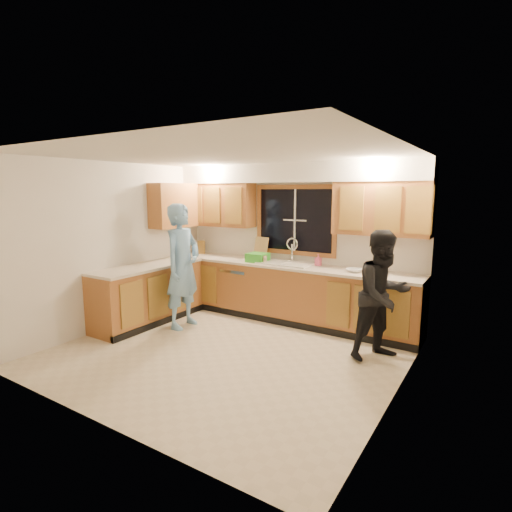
{
  "coord_description": "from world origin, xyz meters",
  "views": [
    {
      "loc": [
        2.93,
        -3.95,
        2.07
      ],
      "look_at": [
        0.03,
        0.65,
        1.18
      ],
      "focal_mm": 28.0,
      "sensor_mm": 36.0,
      "label": 1
    }
  ],
  "objects_px": {
    "soap_bottle": "(318,260)",
    "bowl": "(354,270)",
    "woman": "(383,295)",
    "man": "(183,266)",
    "sink": "(286,267)",
    "knife_block": "(201,247)",
    "dish_crate": "(258,258)",
    "dishwasher": "(242,288)",
    "stove": "(119,302)"
  },
  "relations": [
    {
      "from": "soap_bottle",
      "to": "bowl",
      "type": "bearing_deg",
      "value": -17.48
    },
    {
      "from": "woman",
      "to": "man",
      "type": "bearing_deg",
      "value": 132.78
    },
    {
      "from": "sink",
      "to": "woman",
      "type": "bearing_deg",
      "value": -22.34
    },
    {
      "from": "knife_block",
      "to": "dish_crate",
      "type": "bearing_deg",
      "value": -52.61
    },
    {
      "from": "dish_crate",
      "to": "man",
      "type": "bearing_deg",
      "value": -124.08
    },
    {
      "from": "dishwasher",
      "to": "dish_crate",
      "type": "bearing_deg",
      "value": -12.33
    },
    {
      "from": "woman",
      "to": "bowl",
      "type": "bearing_deg",
      "value": 76.95
    },
    {
      "from": "man",
      "to": "woman",
      "type": "height_order",
      "value": "man"
    },
    {
      "from": "man",
      "to": "woman",
      "type": "relative_size",
      "value": 1.17
    },
    {
      "from": "bowl",
      "to": "stove",
      "type": "bearing_deg",
      "value": -148.99
    },
    {
      "from": "dishwasher",
      "to": "bowl",
      "type": "bearing_deg",
      "value": -1.41
    },
    {
      "from": "stove",
      "to": "man",
      "type": "height_order",
      "value": "man"
    },
    {
      "from": "sink",
      "to": "stove",
      "type": "xyz_separation_m",
      "value": [
        -1.8,
        -1.82,
        -0.41
      ]
    },
    {
      "from": "man",
      "to": "soap_bottle",
      "type": "relative_size",
      "value": 10.46
    },
    {
      "from": "sink",
      "to": "knife_block",
      "type": "relative_size",
      "value": 3.55
    },
    {
      "from": "stove",
      "to": "bowl",
      "type": "bearing_deg",
      "value": 31.01
    },
    {
      "from": "soap_bottle",
      "to": "woman",
      "type": "bearing_deg",
      "value": -34.48
    },
    {
      "from": "dish_crate",
      "to": "soap_bottle",
      "type": "height_order",
      "value": "soap_bottle"
    },
    {
      "from": "sink",
      "to": "man",
      "type": "xyz_separation_m",
      "value": [
        -1.18,
        -1.12,
        0.08
      ]
    },
    {
      "from": "soap_bottle",
      "to": "man",
      "type": "bearing_deg",
      "value": -142.8
    },
    {
      "from": "man",
      "to": "bowl",
      "type": "distance_m",
      "value": 2.54
    },
    {
      "from": "man",
      "to": "knife_block",
      "type": "distance_m",
      "value": 1.41
    },
    {
      "from": "sink",
      "to": "bowl",
      "type": "relative_size",
      "value": 4.02
    },
    {
      "from": "sink",
      "to": "stove",
      "type": "height_order",
      "value": "sink"
    },
    {
      "from": "bowl",
      "to": "sink",
      "type": "bearing_deg",
      "value": 176.79
    },
    {
      "from": "knife_block",
      "to": "bowl",
      "type": "relative_size",
      "value": 1.13
    },
    {
      "from": "stove",
      "to": "woman",
      "type": "height_order",
      "value": "woman"
    },
    {
      "from": "dishwasher",
      "to": "man",
      "type": "distance_m",
      "value": 1.28
    },
    {
      "from": "bowl",
      "to": "dish_crate",
      "type": "bearing_deg",
      "value": -178.88
    },
    {
      "from": "stove",
      "to": "woman",
      "type": "xyz_separation_m",
      "value": [
        3.52,
        1.12,
        0.36
      ]
    },
    {
      "from": "sink",
      "to": "soap_bottle",
      "type": "bearing_deg",
      "value": 15.99
    },
    {
      "from": "knife_block",
      "to": "soap_bottle",
      "type": "xyz_separation_m",
      "value": [
        2.34,
        0.03,
        -0.03
      ]
    },
    {
      "from": "dishwasher",
      "to": "man",
      "type": "relative_size",
      "value": 0.43
    },
    {
      "from": "bowl",
      "to": "man",
      "type": "bearing_deg",
      "value": -155.31
    },
    {
      "from": "man",
      "to": "woman",
      "type": "xyz_separation_m",
      "value": [
        2.9,
        0.42,
        -0.14
      ]
    },
    {
      "from": "man",
      "to": "knife_block",
      "type": "relative_size",
      "value": 7.79
    },
    {
      "from": "stove",
      "to": "woman",
      "type": "relative_size",
      "value": 0.56
    },
    {
      "from": "knife_block",
      "to": "dishwasher",
      "type": "bearing_deg",
      "value": -51.22
    },
    {
      "from": "man",
      "to": "dish_crate",
      "type": "xyz_separation_m",
      "value": [
        0.7,
        1.03,
        0.05
      ]
    },
    {
      "from": "stove",
      "to": "soap_bottle",
      "type": "relative_size",
      "value": 4.99
    },
    {
      "from": "stove",
      "to": "knife_block",
      "type": "bearing_deg",
      "value": 91.48
    },
    {
      "from": "woman",
      "to": "soap_bottle",
      "type": "distance_m",
      "value": 1.51
    },
    {
      "from": "stove",
      "to": "dish_crate",
      "type": "bearing_deg",
      "value": 52.71
    },
    {
      "from": "bowl",
      "to": "woman",
      "type": "bearing_deg",
      "value": -47.59
    },
    {
      "from": "dishwasher",
      "to": "soap_bottle",
      "type": "xyz_separation_m",
      "value": [
        1.34,
        0.15,
        0.6
      ]
    },
    {
      "from": "stove",
      "to": "soap_bottle",
      "type": "height_order",
      "value": "soap_bottle"
    },
    {
      "from": "man",
      "to": "bowl",
      "type": "bearing_deg",
      "value": -69.36
    },
    {
      "from": "woman",
      "to": "knife_block",
      "type": "xyz_separation_m",
      "value": [
        -3.57,
        0.82,
        0.24
      ]
    },
    {
      "from": "sink",
      "to": "man",
      "type": "bearing_deg",
      "value": -136.36
    },
    {
      "from": "dishwasher",
      "to": "stove",
      "type": "relative_size",
      "value": 0.91
    }
  ]
}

